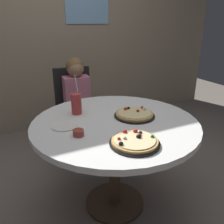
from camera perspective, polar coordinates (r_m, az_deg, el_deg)
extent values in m
plane|color=slate|center=(2.10, 0.63, -21.21)|extent=(8.00, 8.00, 0.00)
cube|color=gray|center=(3.30, -14.67, 21.20)|extent=(5.20, 0.12, 2.90)
cylinder|color=white|center=(1.70, 0.73, -2.76)|extent=(1.20, 1.20, 0.04)
cylinder|color=#4C3826|center=(1.88, 0.68, -12.98)|extent=(0.09, 0.09, 0.69)
cylinder|color=#4C3826|center=(2.10, 0.64, -21.01)|extent=(0.48, 0.48, 0.02)
cube|color=black|center=(2.61, -8.38, -1.25)|extent=(0.42, 0.42, 0.04)
cube|color=black|center=(2.69, -9.63, 5.25)|extent=(0.40, 0.07, 0.52)
cylinder|color=black|center=(2.53, -10.92, -7.90)|extent=(0.04, 0.04, 0.41)
cylinder|color=black|center=(2.60, -3.53, -6.64)|extent=(0.04, 0.04, 0.41)
cylinder|color=black|center=(2.82, -12.34, -4.72)|extent=(0.04, 0.04, 0.41)
cylinder|color=black|center=(2.89, -5.71, -3.68)|extent=(0.04, 0.04, 0.41)
cube|color=#3F4766|center=(2.56, -7.22, -6.78)|extent=(0.26, 0.33, 0.45)
cube|color=#CC728C|center=(2.51, -8.53, 3.65)|extent=(0.27, 0.18, 0.44)
sphere|color=#997051|center=(2.44, -8.92, 10.39)|extent=(0.17, 0.17, 0.17)
sphere|color=brown|center=(2.45, -9.06, 10.93)|extent=(0.18, 0.18, 0.18)
cylinder|color=black|center=(1.77, 5.47, -0.89)|extent=(0.31, 0.31, 0.01)
cylinder|color=tan|center=(1.77, 5.49, -0.47)|extent=(0.28, 0.28, 0.02)
cylinder|color=beige|center=(1.76, 5.50, -0.13)|extent=(0.25, 0.25, 0.01)
sphere|color=black|center=(1.82, 4.04, 0.93)|extent=(0.02, 0.02, 0.02)
sphere|color=#B2231E|center=(1.80, 3.30, 0.73)|extent=(0.03, 0.03, 0.03)
sphere|color=beige|center=(1.81, 7.84, 0.70)|extent=(0.03, 0.03, 0.03)
sphere|color=#B2231E|center=(1.77, 6.32, 0.22)|extent=(0.02, 0.02, 0.02)
sphere|color=#B2231E|center=(1.84, 7.37, 1.06)|extent=(0.02, 0.02, 0.02)
cylinder|color=black|center=(1.38, 5.53, -7.60)|extent=(0.30, 0.30, 0.01)
cylinder|color=tan|center=(1.38, 5.55, -7.09)|extent=(0.27, 0.27, 0.02)
cylinder|color=beige|center=(1.37, 5.57, -6.68)|extent=(0.24, 0.24, 0.01)
sphere|color=black|center=(1.44, 6.96, -5.00)|extent=(0.02, 0.02, 0.02)
sphere|color=beige|center=(1.37, 3.12, -6.40)|extent=(0.02, 0.02, 0.02)
sphere|color=#B2231E|center=(1.45, 5.69, -4.68)|extent=(0.03, 0.03, 0.03)
sphere|color=#B2231E|center=(1.44, 3.14, -4.80)|extent=(0.03, 0.03, 0.03)
sphere|color=#B2231E|center=(1.41, 6.83, -5.59)|extent=(0.02, 0.02, 0.02)
sphere|color=#B2231E|center=(1.36, 1.72, -6.56)|extent=(0.02, 0.02, 0.02)
sphere|color=#387F33|center=(1.40, 9.81, -5.90)|extent=(0.02, 0.02, 0.02)
sphere|color=black|center=(1.30, 2.20, -7.78)|extent=(0.03, 0.03, 0.03)
sphere|color=black|center=(1.39, 6.51, -5.98)|extent=(0.03, 0.03, 0.03)
cylinder|color=#B73333|center=(1.81, -8.69, 1.97)|extent=(0.08, 0.08, 0.16)
cylinder|color=white|center=(1.78, -8.53, 5.61)|extent=(0.03, 0.01, 0.22)
cylinder|color=brown|center=(1.48, -8.20, -5.04)|extent=(0.07, 0.07, 0.04)
cylinder|color=white|center=(1.63, -11.48, -3.31)|extent=(0.18, 0.18, 0.01)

